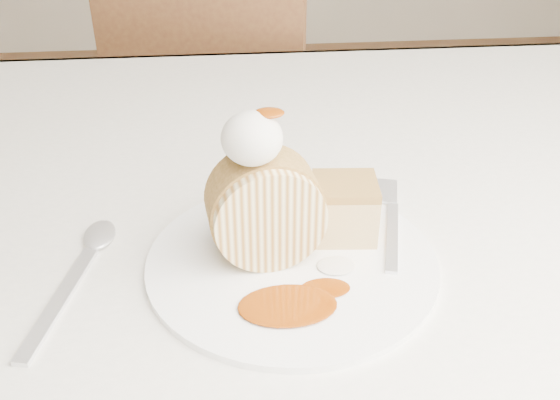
{
  "coord_description": "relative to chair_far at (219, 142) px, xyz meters",
  "views": [
    {
      "loc": [
        -0.04,
        -0.41,
        1.11
      ],
      "look_at": [
        -0.0,
        0.06,
        0.81
      ],
      "focal_mm": 40.0,
      "sensor_mm": 36.0,
      "label": 1
    }
  ],
  "objects": [
    {
      "name": "spoon",
      "position": [
        -0.13,
        -0.83,
        0.27
      ],
      "size": [
        0.06,
        0.18,
        0.0
      ],
      "primitive_type": "cube",
      "rotation": [
        0.0,
        0.0,
        -0.21
      ],
      "color": "silver",
      "rests_on": "table"
    },
    {
      "name": "plate",
      "position": [
        0.07,
        -0.8,
        0.27
      ],
      "size": [
        0.29,
        0.29,
        0.01
      ],
      "primitive_type": "cylinder",
      "rotation": [
        0.0,
        0.0,
        -0.08
      ],
      "color": "white",
      "rests_on": "table"
    },
    {
      "name": "fork",
      "position": [
        0.17,
        -0.78,
        0.28
      ],
      "size": [
        0.06,
        0.16,
        0.0
      ],
      "primitive_type": "cube",
      "rotation": [
        0.0,
        0.0,
        -0.26
      ],
      "color": "silver",
      "rests_on": "plate"
    },
    {
      "name": "whipped_cream",
      "position": [
        0.04,
        -0.79,
        0.4
      ],
      "size": [
        0.05,
        0.05,
        0.05
      ],
      "primitive_type": "ellipsoid",
      "color": "silver",
      "rests_on": "roulade_slice"
    },
    {
      "name": "cake_chunk",
      "position": [
        0.13,
        -0.76,
        0.3
      ],
      "size": [
        0.06,
        0.06,
        0.05
      ],
      "primitive_type": "cube",
      "rotation": [
        0.0,
        0.0,
        -0.08
      ],
      "color": "#AB8040",
      "rests_on": "plate"
    },
    {
      "name": "table",
      "position": [
        0.06,
        -0.65,
        0.18
      ],
      "size": [
        1.4,
        0.9,
        0.75
      ],
      "color": "silver",
      "rests_on": "ground"
    },
    {
      "name": "chair_far",
      "position": [
        0.0,
        0.0,
        0.0
      ],
      "size": [
        0.49,
        0.49,
        0.84
      ],
      "rotation": [
        0.0,
        0.0,
        2.88
      ],
      "color": "brown",
      "rests_on": "ground"
    },
    {
      "name": "caramel_pool",
      "position": [
        0.06,
        -0.86,
        0.28
      ],
      "size": [
        0.09,
        0.06,
        0.0
      ],
      "primitive_type": null,
      "rotation": [
        0.0,
        0.0,
        -0.08
      ],
      "color": "#803305",
      "rests_on": "plate"
    },
    {
      "name": "caramel_drizzle",
      "position": [
        0.05,
        -0.79,
        0.42
      ],
      "size": [
        0.03,
        0.02,
        0.01
      ],
      "primitive_type": "ellipsoid",
      "color": "#803305",
      "rests_on": "whipped_cream"
    },
    {
      "name": "roulade_slice",
      "position": [
        0.05,
        -0.79,
        0.32
      ],
      "size": [
        0.11,
        0.07,
        0.1
      ],
      "primitive_type": "cylinder",
      "rotation": [
        1.57,
        0.0,
        0.13
      ],
      "color": "beige",
      "rests_on": "plate"
    }
  ]
}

